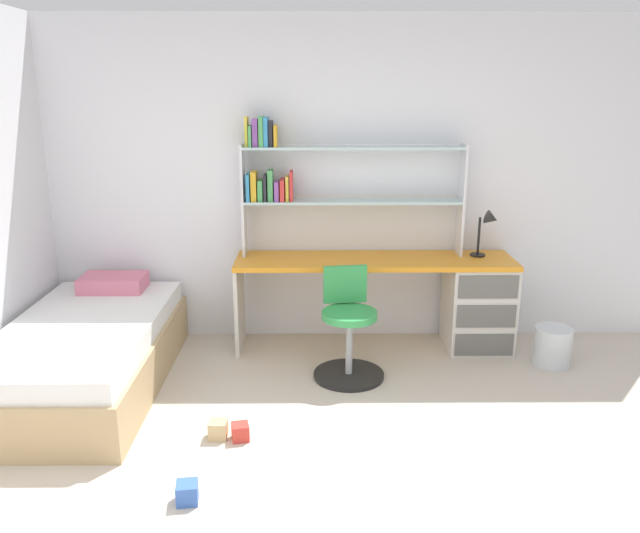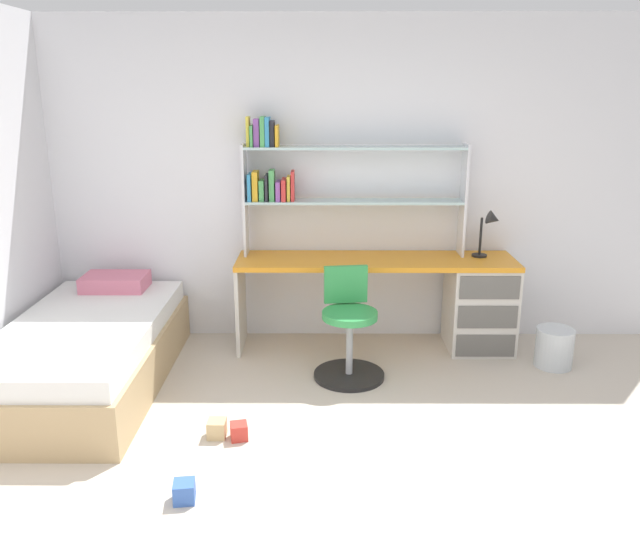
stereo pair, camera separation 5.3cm
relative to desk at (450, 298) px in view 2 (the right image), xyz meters
The scene contains 11 objects.
ground_plane 2.42m from the desk, 111.03° to the right, with size 5.76×6.02×0.02m, color beige.
room_shell 2.47m from the desk, 154.83° to the right, with size 5.76×6.02×2.61m.
desk is the anchor object (origin of this frame).
bookshelf_hutch 1.44m from the desk, behind, with size 1.75×0.22×1.09m.
desk_lamp 0.65m from the desk, ahead, with size 0.20×0.17×0.38m.
swivel_chair 0.99m from the desk, 147.46° to the right, with size 0.52×0.52×0.80m.
bed_platform 2.79m from the desk, 165.56° to the right, with size 1.04×1.95×0.61m.
waste_bin 0.87m from the desk, 26.00° to the right, with size 0.28×0.28×0.30m, color silver.
toy_block_natural_0 2.20m from the desk, 140.16° to the right, with size 0.11×0.11×0.11m, color tan.
toy_block_red_1 2.12m from the desk, 137.23° to the right, with size 0.10×0.10×0.10m, color red.
toy_block_blue_2 2.68m from the desk, 130.77° to the right, with size 0.11×0.11×0.11m, color #3860B7.
Camera 2 is at (-0.17, -2.57, 2.05)m, focal length 35.29 mm.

